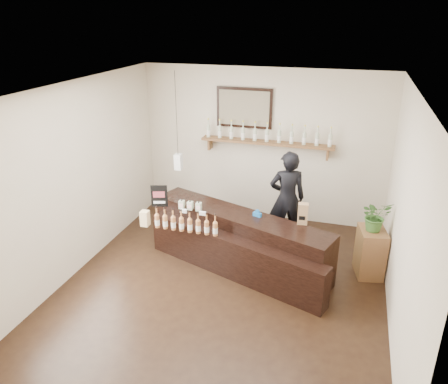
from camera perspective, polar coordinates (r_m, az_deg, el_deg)
ground at (r=6.46m, az=-0.09°, el=-12.13°), size 5.00×5.00×0.00m
room_shell at (r=5.67m, az=-0.11°, el=2.18°), size 5.00×5.00×5.00m
back_wall_decor at (r=7.89m, az=3.85°, el=8.41°), size 2.66×0.96×1.69m
counter at (r=6.72m, az=1.70°, el=-6.67°), size 3.00×1.78×0.98m
promo_sign at (r=6.87m, az=-8.45°, el=-0.53°), size 0.25×0.10×0.36m
paper_bag at (r=6.36m, az=10.25°, el=-2.81°), size 0.15×0.12×0.31m
tape_dispenser at (r=6.54m, az=4.37°, el=-2.85°), size 0.14×0.08×0.11m
side_cabinet at (r=6.90m, az=18.56°, el=-7.44°), size 0.46×0.57×0.73m
potted_plant at (r=6.63m, az=19.19°, el=-2.95°), size 0.54×0.52×0.46m
shopkeeper at (r=7.24m, az=8.28°, el=-0.07°), size 0.77×0.62×1.84m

